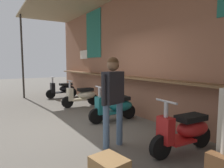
# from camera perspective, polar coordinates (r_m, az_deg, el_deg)

# --- Properties ---
(ground_plane) EXTENTS (35.26, 35.26, 0.00)m
(ground_plane) POSITION_cam_1_polar(r_m,az_deg,el_deg) (5.07, -9.24, -12.13)
(ground_plane) COLOR #605B54
(market_stall_facade) EXTENTS (12.59, 2.71, 3.88)m
(market_stall_facade) POSITION_cam_1_polar(r_m,az_deg,el_deg) (5.82, 7.70, 11.70)
(market_stall_facade) COLOR #8C5B44
(market_stall_facade) RESTS_ON ground_plane
(scooter_black) EXTENTS (0.46, 1.40, 0.97)m
(scooter_black) POSITION_cam_1_polar(r_m,az_deg,el_deg) (9.42, -13.62, -1.38)
(scooter_black) COLOR black
(scooter_black) RESTS_ON ground_plane
(scooter_cream) EXTENTS (0.46, 1.40, 0.97)m
(scooter_cream) POSITION_cam_1_polar(r_m,az_deg,el_deg) (7.42, -8.33, -3.24)
(scooter_cream) COLOR beige
(scooter_cream) RESTS_ON ground_plane
(scooter_teal) EXTENTS (0.47, 1.40, 0.97)m
(scooter_teal) POSITION_cam_1_polar(r_m,az_deg,el_deg) (5.49, 1.05, -6.44)
(scooter_teal) COLOR #197075
(scooter_teal) RESTS_ON ground_plane
(scooter_red) EXTENTS (0.48, 1.40, 0.97)m
(scooter_red) POSITION_cam_1_polar(r_m,az_deg,el_deg) (3.86, 20.20, -12.22)
(scooter_red) COLOR red
(scooter_red) RESTS_ON ground_plane
(shopper_browsing) EXTENTS (0.31, 0.55, 1.68)m
(shopper_browsing) POSITION_cam_1_polar(r_m,az_deg,el_deg) (3.70, 0.30, -2.31)
(shopper_browsing) COLOR slate
(shopper_browsing) RESTS_ON ground_plane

